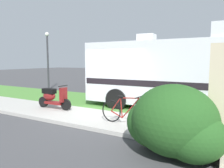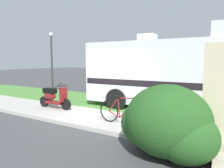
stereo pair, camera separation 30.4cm
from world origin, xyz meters
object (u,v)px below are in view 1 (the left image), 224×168
at_px(bicycle, 126,112).
at_px(street_lamp_post, 48,55).
at_px(scooter, 53,97).
at_px(motorhome_rv, 172,72).
at_px(pickup_truck_far, 155,74).
at_px(pickup_truck_near, 151,77).

relative_size(bicycle, street_lamp_post, 0.44).
bearing_deg(scooter, motorhome_rv, 33.03).
bearing_deg(pickup_truck_far, street_lamp_post, -138.52).
bearing_deg(motorhome_rv, bicycle, -100.59).
bearing_deg(street_lamp_post, pickup_truck_far, 41.48).
xyz_separation_m(pickup_truck_far, street_lamp_post, (-5.99, -5.29, 1.46)).
bearing_deg(bicycle, street_lamp_post, 148.95).
bearing_deg(pickup_truck_near, motorhome_rv, -61.25).
distance_m(motorhome_rv, street_lamp_post, 9.26).
bearing_deg(bicycle, pickup_truck_far, 103.26).
distance_m(scooter, bicycle, 3.51).
distance_m(bicycle, pickup_truck_far, 10.66).
xyz_separation_m(motorhome_rv, scooter, (-4.07, -2.64, -0.99)).
relative_size(motorhome_rv, pickup_truck_near, 1.25).
bearing_deg(pickup_truck_near, pickup_truck_far, 103.33).
xyz_separation_m(scooter, pickup_truck_far, (1.03, 9.86, 0.39)).
height_order(scooter, pickup_truck_near, pickup_truck_near).
height_order(scooter, bicycle, scooter).
height_order(scooter, street_lamp_post, street_lamp_post).
relative_size(scooter, street_lamp_post, 0.41).
bearing_deg(pickup_truck_near, bicycle, -76.77).
height_order(bicycle, street_lamp_post, street_lamp_post).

